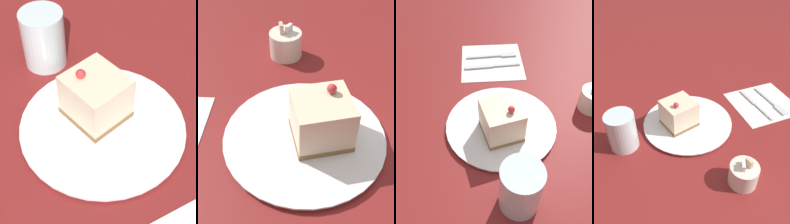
% 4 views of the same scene
% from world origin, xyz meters
% --- Properties ---
extents(ground_plane, '(4.00, 4.00, 0.00)m').
position_xyz_m(ground_plane, '(0.00, 0.00, 0.00)').
color(ground_plane, maroon).
extents(plate, '(0.28, 0.28, 0.01)m').
position_xyz_m(plate, '(0.01, -0.00, 0.01)').
color(plate, white).
rests_on(plate, ground_plane).
extents(cake_slice, '(0.12, 0.11, 0.10)m').
position_xyz_m(cake_slice, '(0.04, 0.00, 0.05)').
color(cake_slice, olive).
rests_on(cake_slice, plate).
extents(drinking_glass, '(0.08, 0.08, 0.11)m').
position_xyz_m(drinking_glass, '(0.21, 0.03, 0.06)').
color(drinking_glass, silver).
rests_on(drinking_glass, ground_plane).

